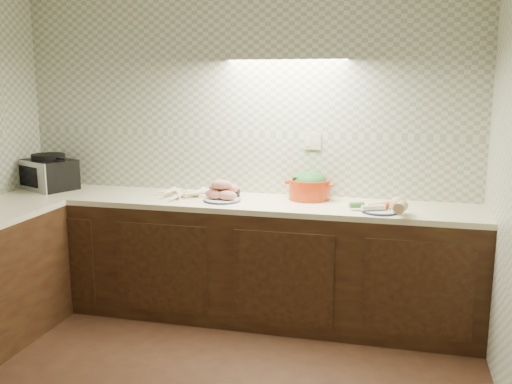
% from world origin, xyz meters
% --- Properties ---
extents(room, '(3.60, 3.60, 2.60)m').
position_xyz_m(room, '(0.00, 0.00, 1.63)').
color(room, black).
rests_on(room, ground).
extents(counter, '(3.60, 3.60, 0.90)m').
position_xyz_m(counter, '(-0.68, 0.68, 0.45)').
color(counter, black).
rests_on(counter, ground).
extents(toaster_oven, '(0.50, 0.45, 0.29)m').
position_xyz_m(toaster_oven, '(-1.56, 1.54, 1.03)').
color(toaster_oven, black).
rests_on(toaster_oven, counter).
extents(parsnip_pile, '(0.43, 0.38, 0.08)m').
position_xyz_m(parsnip_pile, '(-0.45, 1.52, 0.93)').
color(parsnip_pile, beige).
rests_on(parsnip_pile, counter).
extents(sweet_potato_plate, '(0.28, 0.28, 0.16)m').
position_xyz_m(sweet_potato_plate, '(-0.06, 1.45, 0.96)').
color(sweet_potato_plate, '#152142').
rests_on(sweet_potato_plate, counter).
extents(onion_bowl, '(0.14, 0.14, 0.11)m').
position_xyz_m(onion_bowl, '(-0.05, 1.62, 0.94)').
color(onion_bowl, black).
rests_on(onion_bowl, counter).
extents(dutch_oven, '(0.38, 0.36, 0.21)m').
position_xyz_m(dutch_oven, '(0.55, 1.66, 1.00)').
color(dutch_oven, '#AE2D0D').
rests_on(dutch_oven, counter).
extents(veg_plate, '(0.42, 0.28, 0.12)m').
position_xyz_m(veg_plate, '(1.13, 1.35, 0.94)').
color(veg_plate, '#152142').
rests_on(veg_plate, counter).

